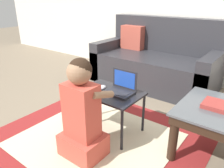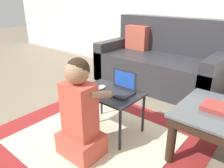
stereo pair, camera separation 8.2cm
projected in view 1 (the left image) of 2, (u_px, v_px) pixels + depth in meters
ground_plane at (111, 127)px, 2.19m from camera, size 16.00×16.00×0.00m
area_rug at (96, 140)px, 2.00m from camera, size 1.80×1.63×0.01m
couch at (155, 63)px, 3.19m from camera, size 1.73×0.86×0.95m
laptop_desk at (110, 97)px, 2.01m from camera, size 0.58×0.40×0.41m
laptop at (120, 89)px, 1.97m from camera, size 0.26×0.19×0.20m
computer_mouse at (101, 88)px, 2.04m from camera, size 0.07×0.11×0.04m
person_seated at (82, 115)px, 1.68m from camera, size 0.34×0.37×0.83m
book_on_table at (215, 105)px, 1.69m from camera, size 0.18×0.19×0.04m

